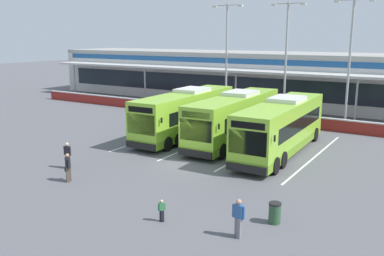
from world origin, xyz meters
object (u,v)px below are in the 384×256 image
Objects in this scene: coach_bus_left_centre at (235,119)px; litter_bin at (275,213)px; coach_bus_leftmost at (186,114)px; pedestrian_with_handbag at (68,167)px; pedestrian_child at (162,210)px; coach_bus_centre at (281,128)px; pedestrian_in_dark_coat at (68,154)px; pedestrian_near_bin at (238,217)px; lamp_post_west at (227,53)px; lamp_post_centre at (286,54)px; lamp_post_east at (350,56)px.

coach_bus_left_centre is 14.34m from litter_bin.
coach_bus_leftmost is 4.18m from coach_bus_left_centre.
pedestrian_with_handbag is 1.61× the size of pedestrian_child.
pedestrian_child is (-0.52, -13.27, -1.24)m from coach_bus_centre.
pedestrian_near_bin is at bearing -11.67° from pedestrian_in_dark_coat.
coach_bus_centre is at bearing 102.90° from pedestrian_near_bin.
coach_bus_centre is at bearing 46.12° from pedestrian_in_dark_coat.
lamp_post_west is at bearing 118.49° from pedestrian_near_bin.
pedestrian_with_handbag is 7.56m from pedestrian_child.
lamp_post_west reaches higher than pedestrian_near_bin.
coach_bus_centre is 7.54× the size of pedestrian_near_bin.
pedestrian_near_bin is 0.15× the size of lamp_post_centre.
pedestrian_with_handbag is 11.70m from litter_bin.
coach_bus_left_centre is 1.11× the size of lamp_post_east.
coach_bus_left_centre is 1.11× the size of lamp_post_west.
litter_bin is (7.81, -11.96, -1.32)m from coach_bus_left_centre.
coach_bus_leftmost reaches higher than pedestrian_child.
coach_bus_left_centre is 15.66m from pedestrian_near_bin.
coach_bus_centre is at bearing -100.96° from lamp_post_east.
coach_bus_centre reaches higher than pedestrian_near_bin.
litter_bin is at bearing -71.04° from lamp_post_centre.
litter_bin is (0.77, 2.00, -0.41)m from pedestrian_near_bin.
pedestrian_with_handbag is at bearing -88.52° from coach_bus_leftmost.
pedestrian_in_dark_coat is at bearing -90.30° from lamp_post_west.
pedestrian_child is (7.75, -14.07, -1.24)m from coach_bus_leftmost.
coach_bus_left_centre is at bearing 4.58° from coach_bus_leftmost.
coach_bus_left_centre is 12.72m from pedestrian_in_dark_coat.
coach_bus_centre is 12.17× the size of pedestrian_child.
coach_bus_centre is 14.29m from pedestrian_with_handbag.
lamp_post_west is at bearing 98.46° from coach_bus_leftmost.
lamp_post_centre is at bearing 67.71° from coach_bus_leftmost.
pedestrian_in_dark_coat is 1.61× the size of pedestrian_child.
lamp_post_centre is (4.34, 10.59, 4.50)m from coach_bus_leftmost.
coach_bus_left_centre is (4.17, 0.33, 0.00)m from coach_bus_leftmost.
pedestrian_in_dark_coat reaches higher than pedestrian_child.
coach_bus_left_centre is 13.14× the size of litter_bin.
pedestrian_with_handbag is 1.00× the size of pedestrian_in_dark_coat.
pedestrian_near_bin is 25.75m from lamp_post_centre.
lamp_post_east is 11.83× the size of litter_bin.
coach_bus_left_centre is at bearing 164.58° from coach_bus_centre.
lamp_post_west is 25.83m from litter_bin.
coach_bus_leftmost is 7.54× the size of pedestrian_near_bin.
pedestrian_near_bin is at bearing -63.26° from coach_bus_left_centre.
lamp_post_east is at bearing 92.28° from pedestrian_near_bin.
litter_bin is at bearing -56.86° from coach_bus_left_centre.
lamp_post_west is at bearing 89.70° from pedestrian_in_dark_coat.
pedestrian_with_handbag is 2.49m from pedestrian_in_dark_coat.
lamp_post_centre reaches higher than pedestrian_near_bin.
lamp_post_centre is (4.01, 23.23, 5.43)m from pedestrian_with_handbag.
coach_bus_centre is 14.18m from pedestrian_in_dark_coat.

